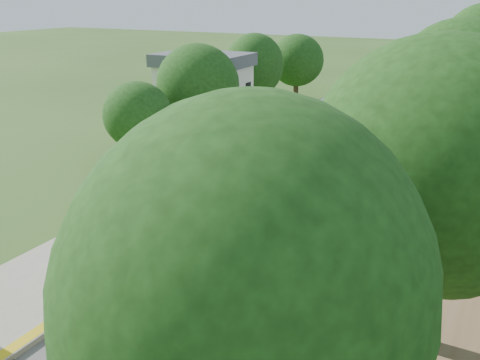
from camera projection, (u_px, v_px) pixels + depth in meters
The scene contains 11 objects.
ground at pixel (121, 325), 22.95m from camera, with size 320.00×320.00×0.00m, color #2D4C19.
trackbed at pixel (421, 98), 72.20m from camera, with size 9.50×170.00×0.28m.
platform at pixel (208, 188), 38.54m from camera, with size 6.40×68.00×0.38m, color gray.
yellow_stripe at pixel (243, 192), 37.22m from camera, with size 0.55×68.00×0.01m, color gold.
station_building at pixel (204, 94), 52.81m from camera, with size 8.60×6.60×8.00m.
signal_gantry at pixel (422, 67), 66.24m from camera, with size 8.40×0.38×6.20m.
trees_behind_platform at pixel (174, 109), 43.63m from camera, with size 7.82×53.32×7.21m.
train at pixel (422, 71), 81.59m from camera, with size 2.95×138.58×4.34m.
lamppost_far at pixel (222, 164), 36.07m from camera, with size 0.48×0.48×4.88m.
signal_platform at pixel (171, 167), 29.69m from camera, with size 0.38×0.30×6.47m.
signal_farside at pixel (389, 143), 37.06m from camera, with size 0.32×0.25×5.79m.
Camera 1 is at (13.66, -14.97, 13.45)m, focal length 40.00 mm.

